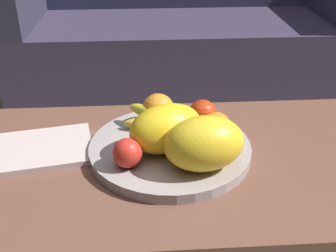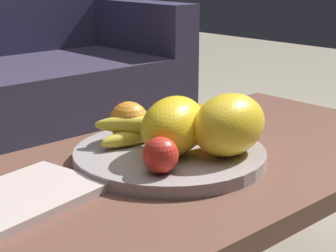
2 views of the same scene
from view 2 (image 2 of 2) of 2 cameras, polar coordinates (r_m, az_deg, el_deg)
name	(u,v)px [view 2 (image 2 of 2)]	position (r m, az deg, el deg)	size (l,w,h in m)	color
coffee_table	(178,184)	(1.13, 0.99, -5.95)	(1.23, 0.58, 0.40)	brown
fruit_bowl	(168,156)	(1.12, 0.00, -3.07)	(0.39, 0.39, 0.03)	#A29697
melon_large_front	(173,126)	(1.08, 0.51, 0.05)	(0.18, 0.11, 0.11)	yellow
melon_smaller_beside	(229,125)	(1.08, 6.29, 0.15)	(0.17, 0.12, 0.12)	yellow
orange_front	(205,121)	(1.19, 3.77, 0.55)	(0.07, 0.07, 0.07)	orange
orange_left	(129,121)	(1.16, -4.02, 0.47)	(0.08, 0.08, 0.08)	orange
apple_front	(160,155)	(0.99, -0.78, -3.00)	(0.07, 0.07, 0.07)	red
apple_left	(174,116)	(1.22, 0.62, 1.01)	(0.07, 0.07, 0.07)	#B63211
banana_bunch	(133,132)	(1.15, -3.61, -0.61)	(0.17, 0.12, 0.06)	yellow
magazine	(22,197)	(0.97, -14.69, -7.02)	(0.25, 0.18, 0.02)	beige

